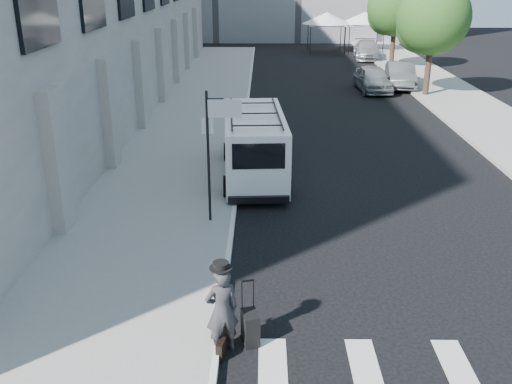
{
  "coord_description": "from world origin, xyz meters",
  "views": [
    {
      "loc": [
        -1.19,
        -10.81,
        6.44
      ],
      "look_at": [
        -1.36,
        2.33,
        1.3
      ],
      "focal_mm": 40.0,
      "sensor_mm": 36.0,
      "label": 1
    }
  ],
  "objects_px": {
    "cargo_van": "(254,144)",
    "parked_car_c": "(367,50)",
    "suitcase": "(250,328)",
    "parked_car_b": "(400,75)",
    "parked_car_a": "(373,79)",
    "briefcase": "(222,347)",
    "businessman": "(222,310)"
  },
  "relations": [
    {
      "from": "cargo_van",
      "to": "suitcase",
      "type": "bearing_deg",
      "value": -93.06
    },
    {
      "from": "parked_car_c",
      "to": "cargo_van",
      "type": "bearing_deg",
      "value": -102.38
    },
    {
      "from": "parked_car_a",
      "to": "parked_car_c",
      "type": "relative_size",
      "value": 0.88
    },
    {
      "from": "suitcase",
      "to": "parked_car_c",
      "type": "height_order",
      "value": "parked_car_c"
    },
    {
      "from": "briefcase",
      "to": "cargo_van",
      "type": "distance_m",
      "value": 9.5
    },
    {
      "from": "parked_car_a",
      "to": "parked_car_b",
      "type": "distance_m",
      "value": 2.13
    },
    {
      "from": "suitcase",
      "to": "parked_car_a",
      "type": "height_order",
      "value": "parked_car_a"
    },
    {
      "from": "parked_car_b",
      "to": "parked_car_c",
      "type": "bearing_deg",
      "value": 96.99
    },
    {
      "from": "cargo_van",
      "to": "parked_car_c",
      "type": "relative_size",
      "value": 1.23
    },
    {
      "from": "briefcase",
      "to": "parked_car_b",
      "type": "relative_size",
      "value": 0.1
    },
    {
      "from": "businessman",
      "to": "parked_car_b",
      "type": "height_order",
      "value": "businessman"
    },
    {
      "from": "briefcase",
      "to": "parked_car_c",
      "type": "bearing_deg",
      "value": 87.92
    },
    {
      "from": "cargo_van",
      "to": "parked_car_a",
      "type": "height_order",
      "value": "cargo_van"
    },
    {
      "from": "parked_car_c",
      "to": "parked_car_a",
      "type": "bearing_deg",
      "value": -93.5
    },
    {
      "from": "briefcase",
      "to": "parked_car_c",
      "type": "distance_m",
      "value": 37.49
    },
    {
      "from": "parked_car_a",
      "to": "parked_car_b",
      "type": "relative_size",
      "value": 0.96
    },
    {
      "from": "briefcase",
      "to": "parked_car_b",
      "type": "distance_m",
      "value": 26.52
    },
    {
      "from": "parked_car_b",
      "to": "parked_car_c",
      "type": "relative_size",
      "value": 0.91
    },
    {
      "from": "businessman",
      "to": "parked_car_b",
      "type": "bearing_deg",
      "value": -129.23
    },
    {
      "from": "parked_car_b",
      "to": "cargo_van",
      "type": "bearing_deg",
      "value": -110.95
    },
    {
      "from": "cargo_van",
      "to": "parked_car_c",
      "type": "distance_m",
      "value": 28.27
    },
    {
      "from": "suitcase",
      "to": "parked_car_b",
      "type": "distance_m",
      "value": 25.99
    },
    {
      "from": "briefcase",
      "to": "parked_car_a",
      "type": "xyz_separation_m",
      "value": [
        6.9,
        23.9,
        0.54
      ]
    },
    {
      "from": "cargo_van",
      "to": "parked_car_b",
      "type": "distance_m",
      "value": 17.67
    },
    {
      "from": "parked_car_b",
      "to": "briefcase",
      "type": "bearing_deg",
      "value": -102.17
    },
    {
      "from": "briefcase",
      "to": "suitcase",
      "type": "height_order",
      "value": "suitcase"
    },
    {
      "from": "businessman",
      "to": "briefcase",
      "type": "relative_size",
      "value": 3.8
    },
    {
      "from": "businessman",
      "to": "suitcase",
      "type": "relative_size",
      "value": 1.38
    },
    {
      "from": "parked_car_a",
      "to": "parked_car_b",
      "type": "bearing_deg",
      "value": 29.61
    },
    {
      "from": "suitcase",
      "to": "cargo_van",
      "type": "distance_m",
      "value": 9.09
    },
    {
      "from": "cargo_van",
      "to": "parked_car_c",
      "type": "height_order",
      "value": "cargo_van"
    },
    {
      "from": "parked_car_a",
      "to": "cargo_van",
      "type": "bearing_deg",
      "value": -116.96
    }
  ]
}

